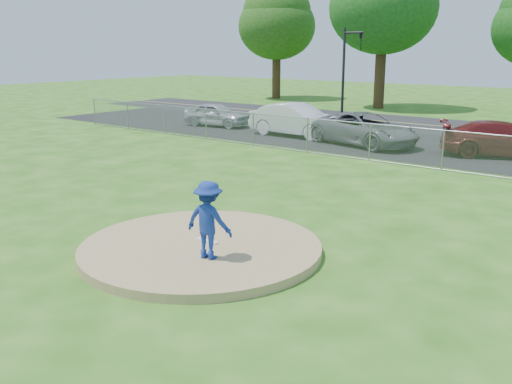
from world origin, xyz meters
TOP-DOWN VIEW (x-y plane):
  - ground at (0.00, 10.00)m, footprint 120.00×120.00m
  - pitchers_mound at (0.00, 0.00)m, footprint 5.40×5.40m
  - pitching_rubber at (0.00, 0.20)m, footprint 0.60×0.15m
  - chain_link_fence at (0.00, 12.00)m, footprint 40.00×0.06m
  - parking_lot at (0.00, 16.50)m, footprint 50.00×8.00m
  - street at (0.00, 24.00)m, footprint 60.00×7.00m
  - tree_far_left at (-22.00, 33.00)m, footprint 6.72×6.72m
  - traffic_signal_left at (-8.76, 22.00)m, footprint 1.28×0.20m
  - pitcher at (0.73, -0.51)m, footprint 1.14×0.76m
  - traffic_cone at (-5.59, 15.16)m, footprint 0.36×0.36m
  - parked_car_silver at (-13.77, 15.89)m, footprint 4.14×2.14m
  - parked_car_white at (-7.98, 15.56)m, footprint 5.11×1.91m
  - parked_car_gray at (-3.97, 15.27)m, footprint 5.87×3.74m
  - parked_car_darkred at (1.98, 16.24)m, footprint 5.47×3.99m

SIDE VIEW (x-z plane):
  - ground at x=0.00m, z-range 0.00..0.00m
  - street at x=0.00m, z-range 0.00..0.01m
  - parking_lot at x=0.00m, z-range 0.00..0.01m
  - pitchers_mound at x=0.00m, z-range 0.00..0.20m
  - pitching_rubber at x=0.00m, z-range 0.20..0.24m
  - traffic_cone at x=-5.59m, z-range 0.01..0.71m
  - parked_car_silver at x=-13.77m, z-range 0.01..1.36m
  - parked_car_darkred at x=1.98m, z-range 0.01..1.48m
  - chain_link_fence at x=0.00m, z-range 0.00..1.50m
  - parked_car_gray at x=-3.97m, z-range 0.01..1.52m
  - parked_car_white at x=-7.98m, z-range 0.01..1.68m
  - pitcher at x=0.73m, z-range 0.20..1.84m
  - traffic_signal_left at x=-8.76m, z-range 0.56..6.16m
  - tree_far_left at x=-22.00m, z-range 1.69..12.43m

